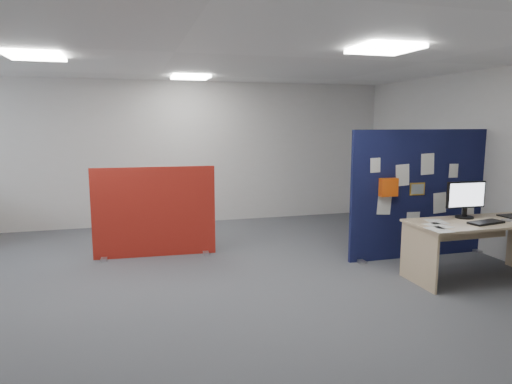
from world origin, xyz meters
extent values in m
plane|color=#4E5055|center=(0.00, 0.00, 0.00)|extent=(9.00, 9.00, 0.00)
cube|color=white|center=(0.00, 0.00, 2.70)|extent=(9.00, 7.00, 0.02)
cube|color=silver|center=(0.00, 3.50, 1.35)|extent=(9.00, 0.02, 2.70)
cube|color=silver|center=(0.00, -3.50, 1.35)|extent=(9.00, 0.02, 2.70)
cube|color=silver|center=(4.50, 0.00, 1.35)|extent=(0.02, 7.00, 2.70)
cube|color=white|center=(2.00, -1.00, 2.67)|extent=(0.60, 0.60, 0.04)
cube|color=white|center=(-1.50, 0.50, 2.67)|extent=(0.60, 0.60, 0.04)
cube|color=white|center=(0.50, 2.50, 2.67)|extent=(0.60, 0.60, 0.04)
cube|color=#0E1936|center=(3.48, 0.32, 0.92)|extent=(2.22, 0.06, 1.84)
cube|color=#A4A3A9|center=(2.52, 0.32, 0.02)|extent=(0.08, 0.30, 0.04)
cube|color=#A4A3A9|center=(4.44, 0.32, 0.02)|extent=(0.08, 0.30, 0.04)
cube|color=white|center=(2.70, 0.28, 1.35)|extent=(0.15, 0.01, 0.20)
cube|color=white|center=(3.13, 0.28, 1.20)|extent=(0.21, 0.01, 0.30)
cube|color=white|center=(3.53, 0.28, 1.35)|extent=(0.21, 0.01, 0.30)
cube|color=white|center=(3.97, 0.28, 1.24)|extent=(0.15, 0.01, 0.20)
cube|color=white|center=(2.87, 0.28, 0.81)|extent=(0.21, 0.01, 0.30)
cube|color=white|center=(3.77, 0.28, 0.78)|extent=(0.21, 0.01, 0.30)
cube|color=white|center=(4.18, 0.28, 0.89)|extent=(0.15, 0.01, 0.20)
cube|color=white|center=(3.34, 0.28, 0.52)|extent=(0.21, 0.01, 0.30)
cube|color=white|center=(4.27, 0.28, 0.58)|extent=(0.21, 0.01, 0.30)
cube|color=gold|center=(3.38, 0.28, 1.00)|extent=(0.24, 0.01, 0.18)
cube|color=#F9580F|center=(2.89, 0.24, 1.05)|extent=(0.25, 0.10, 0.25)
cube|color=tan|center=(3.58, -0.70, 0.71)|extent=(1.71, 0.76, 0.03)
cube|color=tan|center=(2.75, -0.70, 0.35)|extent=(0.03, 0.70, 0.70)
cube|color=tan|center=(3.58, -0.35, 0.55)|extent=(1.54, 0.02, 0.30)
cylinder|color=black|center=(3.55, -0.49, 0.74)|extent=(0.22, 0.22, 0.02)
cube|color=black|center=(3.55, -0.49, 0.81)|extent=(0.05, 0.04, 0.11)
cube|color=black|center=(3.55, -0.49, 1.03)|extent=(0.54, 0.05, 0.34)
cube|color=silver|center=(3.55, -0.51, 1.03)|extent=(0.50, 0.02, 0.30)
cube|color=black|center=(3.58, -0.82, 0.74)|extent=(0.47, 0.25, 0.02)
cube|color=#A4A3A9|center=(3.90, -0.80, 0.74)|extent=(0.11, 0.07, 0.03)
cube|color=black|center=(4.20, -0.58, 0.74)|extent=(0.29, 0.23, 0.01)
cube|color=#AC1B16|center=(-0.21, 1.35, 0.65)|extent=(1.74, 0.14, 1.31)
cube|color=#A4A3A9|center=(-0.93, 1.35, 0.02)|extent=(0.08, 0.30, 0.04)
cube|color=#A4A3A9|center=(0.51, 1.35, 0.02)|extent=(0.08, 0.30, 0.04)
cube|color=black|center=(0.51, 1.71, 0.04)|extent=(0.33, 0.08, 0.04)
cube|color=black|center=(0.37, 1.95, 0.04)|extent=(0.18, 0.32, 0.04)
cube|color=black|center=(0.10, 1.89, 0.04)|extent=(0.28, 0.25, 0.04)
cube|color=black|center=(0.07, 1.61, 0.04)|extent=(0.31, 0.21, 0.04)
cube|color=black|center=(0.33, 1.50, 0.04)|extent=(0.12, 0.33, 0.04)
cylinder|color=#A4A3A9|center=(0.28, 1.73, 0.27)|extent=(0.06, 0.06, 0.45)
cube|color=black|center=(0.28, 1.73, 0.52)|extent=(0.54, 0.54, 0.08)
cube|color=black|center=(0.51, 1.71, 0.86)|extent=(0.09, 0.46, 0.54)
cube|color=black|center=(0.56, 1.71, 1.02)|extent=(0.10, 0.41, 0.32)
cube|color=white|center=(2.94, -0.78, 0.73)|extent=(0.26, 0.33, 0.00)
cube|color=white|center=(3.07, -0.58, 0.73)|extent=(0.27, 0.34, 0.00)
cube|color=white|center=(2.82, -0.96, 0.73)|extent=(0.21, 0.30, 0.00)
camera|label=1|loc=(-0.53, -5.25, 1.94)|focal=32.00mm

